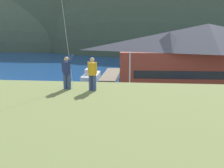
{
  "coord_description": "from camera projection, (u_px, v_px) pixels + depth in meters",
  "views": [
    {
      "loc": [
        2.75,
        -22.0,
        10.19
      ],
      "look_at": [
        -0.42,
        9.0,
        3.8
      ],
      "focal_mm": 44.76,
      "sensor_mm": 36.0,
      "label": 1
    }
  ],
  "objects": [
    {
      "name": "person_companion",
      "position": [
        92.0,
        73.0,
        14.46
      ],
      "size": [
        0.52,
        0.4,
        1.74
      ],
      "color": "#384770",
      "rests_on": "grassy_hill_foreground"
    },
    {
      "name": "storage_shed_near_lot",
      "position": [
        1.0,
        104.0,
        27.3
      ],
      "size": [
        7.08,
        5.62,
        5.31
      ],
      "color": "#338475",
      "rests_on": "ground"
    },
    {
      "name": "parked_car_corner_spot",
      "position": [
        42.0,
        132.0,
        24.64
      ],
      "size": [
        4.2,
        2.06,
        1.82
      ],
      "color": "#9EA3A8",
      "rests_on": "parking_lot_pad"
    },
    {
      "name": "far_hill_center_saddle",
      "position": [
        167.0,
        50.0,
        127.82
      ],
      "size": [
        113.71,
        74.71,
        83.98
      ],
      "primitive_type": "ellipsoid",
      "color": "#3D4C38",
      "rests_on": "ground"
    },
    {
      "name": "ground_plane",
      "position": [
        106.0,
        149.0,
        23.76
      ],
      "size": [
        600.0,
        600.0,
        0.0
      ],
      "primitive_type": "plane",
      "color": "#66604C"
    },
    {
      "name": "harbor_lodge",
      "position": [
        206.0,
        58.0,
        42.08
      ],
      "size": [
        27.78,
        10.77,
        10.67
      ],
      "color": "brown",
      "rests_on": "ground"
    },
    {
      "name": "far_hill_east_peak",
      "position": [
        94.0,
        48.0,
        137.56
      ],
      "size": [
        103.02,
        55.97,
        93.68
      ],
      "primitive_type": "ellipsoid",
      "color": "#3D4C38",
      "rests_on": "ground"
    },
    {
      "name": "moored_boat_wharfside",
      "position": [
        91.0,
        76.0,
        55.23
      ],
      "size": [
        2.72,
        8.33,
        2.16
      ],
      "color": "silver",
      "rests_on": "ground"
    },
    {
      "name": "person_kite_flyer",
      "position": [
        67.0,
        72.0,
        14.8
      ],
      "size": [
        0.59,
        0.63,
        1.86
      ],
      "color": "#384770",
      "rests_on": "grassy_hill_foreground"
    },
    {
      "name": "bay_water",
      "position": [
        131.0,
        62.0,
        82.23
      ],
      "size": [
        360.0,
        84.0,
        0.03
      ],
      "primitive_type": "cube",
      "color": "navy",
      "rests_on": "ground"
    },
    {
      "name": "far_hill_west_ridge",
      "position": [
        53.0,
        47.0,
        146.1
      ],
      "size": [
        93.95,
        69.03,
        62.73
      ],
      "primitive_type": "ellipsoid",
      "color": "#42513D",
      "rests_on": "ground"
    },
    {
      "name": "parked_car_back_row_left",
      "position": [
        161.0,
        113.0,
        30.13
      ],
      "size": [
        4.35,
        2.37,
        1.82
      ],
      "color": "#B28923",
      "rests_on": "parking_lot_pad"
    },
    {
      "name": "parked_car_front_row_silver",
      "position": [
        215.0,
        116.0,
        29.1
      ],
      "size": [
        4.27,
        2.2,
        1.82
      ],
      "color": "navy",
      "rests_on": "parking_lot_pad"
    },
    {
      "name": "parked_car_mid_row_center",
      "position": [
        122.0,
        131.0,
        24.89
      ],
      "size": [
        4.21,
        2.08,
        1.82
      ],
      "color": "#236633",
      "rests_on": "parking_lot_pad"
    },
    {
      "name": "parking_lot_pad",
      "position": [
        112.0,
        128.0,
        28.62
      ],
      "size": [
        40.0,
        20.0,
        0.1
      ],
      "primitive_type": "cube",
      "color": "gray",
      "rests_on": "ground"
    },
    {
      "name": "moored_boat_outer_mooring",
      "position": [
        127.0,
        78.0,
        53.16
      ],
      "size": [
        3.07,
        7.5,
        2.16
      ],
      "color": "silver",
      "rests_on": "ground"
    },
    {
      "name": "wharf_dock",
      "position": [
        111.0,
        75.0,
        57.88
      ],
      "size": [
        3.2,
        15.97,
        0.7
      ],
      "color": "#70604C",
      "rests_on": "ground"
    },
    {
      "name": "parking_light_pole",
      "position": [
        130.0,
        78.0,
        33.04
      ],
      "size": [
        0.24,
        0.78,
        7.2
      ],
      "color": "#ADADB2",
      "rests_on": "parking_lot_pad"
    }
  ]
}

